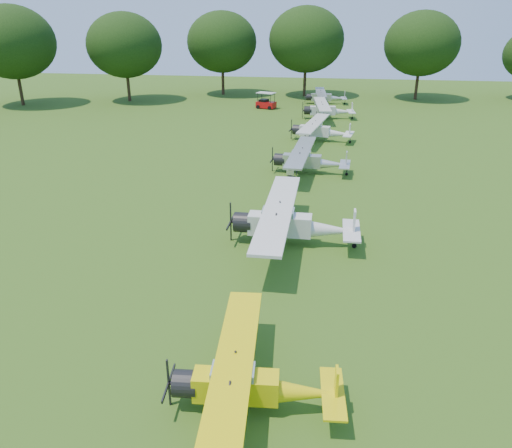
{
  "coord_description": "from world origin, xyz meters",
  "views": [
    {
      "loc": [
        2.2,
        -21.5,
        11.92
      ],
      "look_at": [
        -1.48,
        2.9,
        1.4
      ],
      "focal_mm": 35.0,
      "sensor_mm": 36.0,
      "label": 1
    }
  ],
  "objects": [
    {
      "name": "aircraft_4",
      "position": [
        0.55,
        17.07,
        1.15
      ],
      "size": [
        6.29,
        10.02,
        1.97
      ],
      "rotation": [
        0.0,
        0.0,
        -0.06
      ],
      "color": "silver",
      "rests_on": "ground"
    },
    {
      "name": "aircraft_2",
      "position": [
        0.11,
        -9.08,
        1.05
      ],
      "size": [
        5.74,
        9.15,
        1.8
      ],
      "rotation": [
        0.0,
        0.0,
        0.08
      ],
      "color": "yellow",
      "rests_on": "ground"
    },
    {
      "name": "aircraft_5",
      "position": [
        1.09,
        28.08,
        1.15
      ],
      "size": [
        6.33,
        10.02,
        1.97
      ],
      "rotation": [
        0.0,
        0.0,
        -0.16
      ],
      "color": "silver",
      "rests_on": "ground"
    },
    {
      "name": "ground",
      "position": [
        0.0,
        0.0,
        0.0
      ],
      "size": [
        160.0,
        160.0,
        0.0
      ],
      "primitive_type": "plane",
      "color": "#234912",
      "rests_on": "ground"
    },
    {
      "name": "aircraft_7",
      "position": [
        1.06,
        50.14,
        1.07
      ],
      "size": [
        5.86,
        9.33,
        1.84
      ],
      "rotation": [
        0.0,
        0.0,
        0.07
      ],
      "color": "silver",
      "rests_on": "ground"
    },
    {
      "name": "aircraft_3",
      "position": [
        0.28,
        3.64,
        1.33
      ],
      "size": [
        7.22,
        11.46,
        2.27
      ],
      "rotation": [
        0.0,
        0.0,
        -0.0
      ],
      "color": "silver",
      "rests_on": "ground"
    },
    {
      "name": "tree_belt",
      "position": [
        3.57,
        0.16,
        8.03
      ],
      "size": [
        137.36,
        130.27,
        14.52
      ],
      "color": "black",
      "rests_on": "ground"
    },
    {
      "name": "aircraft_6",
      "position": [
        1.58,
        39.54,
        1.16
      ],
      "size": [
        6.35,
        10.11,
        1.98
      ],
      "rotation": [
        0.0,
        0.0,
        0.11
      ],
      "color": "silver",
      "rests_on": "ground"
    },
    {
      "name": "golf_cart",
      "position": [
        -6.58,
        45.34,
        0.7
      ],
      "size": [
        2.77,
        2.16,
        2.09
      ],
      "rotation": [
        0.0,
        0.0,
        -0.32
      ],
      "color": "#BC0D0E",
      "rests_on": "ground"
    }
  ]
}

